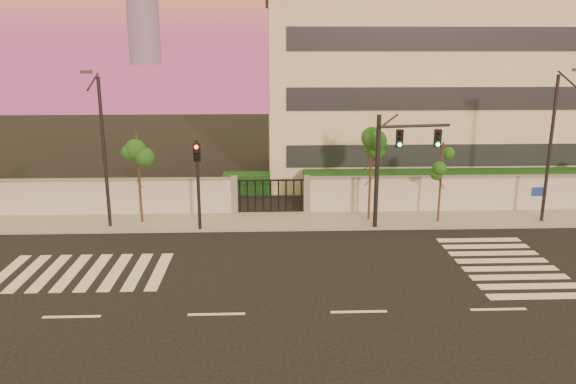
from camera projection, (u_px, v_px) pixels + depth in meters
ground at (359, 312)px, 19.77m from camera, size 120.00×120.00×0.00m
sidewalk at (327, 220)px, 29.90m from camera, size 60.00×3.00×0.15m
perimeter_wall at (327, 195)px, 31.11m from camera, size 60.00×0.36×2.20m
hedge_row at (339, 187)px, 33.86m from camera, size 41.00×4.25×1.80m
institutional_building at (438, 89)px, 39.81m from camera, size 24.40×12.40×12.25m
road_markings at (307, 271)px, 23.34m from camera, size 57.00×7.62×0.02m
street_tree_c at (138, 158)px, 28.58m from camera, size 1.42×1.13×4.84m
street_tree_d at (371, 156)px, 29.06m from camera, size 1.55×1.23×4.81m
street_tree_e at (442, 164)px, 28.77m from camera, size 1.38×1.10×4.35m
traffic_signal_main at (392, 158)px, 27.78m from camera, size 3.70×0.68×5.87m
traffic_signal_secondary at (198, 174)px, 27.56m from camera, size 0.37×0.35×4.71m
streetlight_west at (103, 146)px, 27.55m from camera, size 0.48×1.93×8.04m
streetlight_east at (552, 142)px, 28.41m from camera, size 0.48×1.95×8.10m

